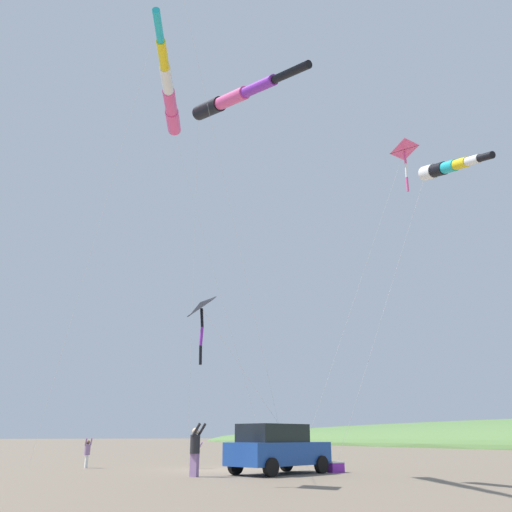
{
  "coord_description": "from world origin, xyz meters",
  "views": [
    {
      "loc": [
        -10.77,
        -22.83,
        1.4
      ],
      "look_at": [
        -1.48,
        -6.12,
        7.82
      ],
      "focal_mm": 37.69,
      "sensor_mm": 36.0,
      "label": 1
    }
  ],
  "objects_px": {
    "person_bystander_far": "(87,451)",
    "kite_windsock_purple_drifting": "(230,100)",
    "cooler_box": "(336,467)",
    "kite_delta_rainbow_low_near": "(404,150)",
    "kite_windsock_checkered_midright": "(446,168)",
    "parked_car": "(277,448)",
    "kite_windsock_magenta_far_left": "(169,96)",
    "person_child_grey_jacket": "(258,451)",
    "person_child_green_jacket": "(197,454)",
    "kite_delta_long_streamer_left": "(201,307)",
    "person_adult_flyer": "(195,447)"
  },
  "relations": [
    {
      "from": "cooler_box",
      "to": "person_child_grey_jacket",
      "type": "height_order",
      "value": "person_child_grey_jacket"
    },
    {
      "from": "person_child_grey_jacket",
      "to": "cooler_box",
      "type": "bearing_deg",
      "value": -75.76
    },
    {
      "from": "parked_car",
      "to": "person_adult_flyer",
      "type": "xyz_separation_m",
      "value": [
        -3.38,
        0.23,
        0.06
      ]
    },
    {
      "from": "kite_windsock_magenta_far_left",
      "to": "person_adult_flyer",
      "type": "bearing_deg",
      "value": 29.51
    },
    {
      "from": "parked_car",
      "to": "kite_windsock_magenta_far_left",
      "type": "bearing_deg",
      "value": -169.63
    },
    {
      "from": "parked_car",
      "to": "person_child_grey_jacket",
      "type": "height_order",
      "value": "parked_car"
    },
    {
      "from": "cooler_box",
      "to": "person_child_green_jacket",
      "type": "relative_size",
      "value": 0.54
    },
    {
      "from": "person_adult_flyer",
      "to": "kite_windsock_checkered_midright",
      "type": "xyz_separation_m",
      "value": [
        8.28,
        -5.85,
        10.88
      ]
    },
    {
      "from": "person_child_grey_jacket",
      "to": "kite_windsock_magenta_far_left",
      "type": "xyz_separation_m",
      "value": [
        -7.08,
        -5.2,
        13.88
      ]
    },
    {
      "from": "person_child_grey_jacket",
      "to": "person_bystander_far",
      "type": "height_order",
      "value": "person_child_grey_jacket"
    },
    {
      "from": "person_child_grey_jacket",
      "to": "person_bystander_far",
      "type": "relative_size",
      "value": 1.01
    },
    {
      "from": "parked_car",
      "to": "person_child_grey_jacket",
      "type": "relative_size",
      "value": 3.46
    },
    {
      "from": "kite_delta_rainbow_low_near",
      "to": "kite_windsock_magenta_far_left",
      "type": "distance_m",
      "value": 11.79
    },
    {
      "from": "person_child_grey_jacket",
      "to": "kite_windsock_purple_drifting",
      "type": "distance_m",
      "value": 15.87
    },
    {
      "from": "parked_car",
      "to": "cooler_box",
      "type": "xyz_separation_m",
      "value": [
        2.61,
        -0.25,
        -0.74
      ]
    },
    {
      "from": "parked_car",
      "to": "kite_delta_rainbow_low_near",
      "type": "xyz_separation_m",
      "value": [
        6.14,
        -2.22,
        13.8
      ]
    },
    {
      "from": "parked_car",
      "to": "person_bystander_far",
      "type": "distance_m",
      "value": 9.62
    },
    {
      "from": "person_child_green_jacket",
      "to": "kite_windsock_purple_drifting",
      "type": "bearing_deg",
      "value": -108.53
    },
    {
      "from": "cooler_box",
      "to": "kite_windsock_purple_drifting",
      "type": "height_order",
      "value": "kite_windsock_purple_drifting"
    },
    {
      "from": "kite_windsock_purple_drifting",
      "to": "kite_windsock_checkered_midright",
      "type": "distance_m",
      "value": 9.37
    },
    {
      "from": "person_child_green_jacket",
      "to": "person_child_grey_jacket",
      "type": "bearing_deg",
      "value": -16.68
    },
    {
      "from": "parked_car",
      "to": "kite_windsock_checkered_midright",
      "type": "height_order",
      "value": "kite_windsock_checkered_midright"
    },
    {
      "from": "kite_delta_rainbow_low_near",
      "to": "kite_windsock_magenta_far_left",
      "type": "bearing_deg",
      "value": 174.19
    },
    {
      "from": "person_bystander_far",
      "to": "kite_windsock_purple_drifting",
      "type": "distance_m",
      "value": 17.15
    },
    {
      "from": "person_bystander_far",
      "to": "kite_windsock_checkered_midright",
      "type": "height_order",
      "value": "kite_windsock_checkered_midright"
    },
    {
      "from": "cooler_box",
      "to": "person_child_green_jacket",
      "type": "xyz_separation_m",
      "value": [
        -3.85,
        5.25,
        0.42
      ]
    },
    {
      "from": "person_child_grey_jacket",
      "to": "kite_delta_long_streamer_left",
      "type": "xyz_separation_m",
      "value": [
        -6.44,
        -7.7,
        4.59
      ]
    },
    {
      "from": "person_child_green_jacket",
      "to": "kite_windsock_checkered_midright",
      "type": "relative_size",
      "value": 0.09
    },
    {
      "from": "cooler_box",
      "to": "kite_delta_long_streamer_left",
      "type": "relative_size",
      "value": 0.08
    },
    {
      "from": "person_bystander_far",
      "to": "kite_delta_rainbow_low_near",
      "type": "distance_m",
      "value": 20.86
    },
    {
      "from": "person_child_grey_jacket",
      "to": "kite_windsock_checkered_midright",
      "type": "distance_m",
      "value": 15.24
    },
    {
      "from": "person_bystander_far",
      "to": "kite_delta_long_streamer_left",
      "type": "bearing_deg",
      "value": -86.97
    },
    {
      "from": "person_bystander_far",
      "to": "kite_delta_rainbow_low_near",
      "type": "relative_size",
      "value": 0.09
    },
    {
      "from": "person_child_green_jacket",
      "to": "kite_windsock_checkered_midright",
      "type": "height_order",
      "value": "kite_windsock_checkered_midright"
    },
    {
      "from": "person_child_grey_jacket",
      "to": "kite_delta_rainbow_low_near",
      "type": "distance_m",
      "value": 16.1
    },
    {
      "from": "person_child_grey_jacket",
      "to": "kite_windsock_checkered_midright",
      "type": "xyz_separation_m",
      "value": [
        3.41,
        -9.8,
        11.16
      ]
    },
    {
      "from": "person_bystander_far",
      "to": "parked_car",
      "type": "bearing_deg",
      "value": -54.74
    },
    {
      "from": "person_child_grey_jacket",
      "to": "kite_windsock_purple_drifting",
      "type": "xyz_separation_m",
      "value": [
        -5.71,
        -8.06,
        12.42
      ]
    },
    {
      "from": "person_child_green_jacket",
      "to": "kite_windsock_purple_drifting",
      "type": "distance_m",
      "value": 15.64
    },
    {
      "from": "kite_delta_rainbow_low_near",
      "to": "kite_windsock_checkered_midright",
      "type": "distance_m",
      "value": 4.62
    },
    {
      "from": "cooler_box",
      "to": "kite_delta_rainbow_low_near",
      "type": "distance_m",
      "value": 15.09
    },
    {
      "from": "kite_delta_long_streamer_left",
      "to": "kite_windsock_magenta_far_left",
      "type": "xyz_separation_m",
      "value": [
        -0.64,
        2.5,
        9.29
      ]
    },
    {
      "from": "cooler_box",
      "to": "kite_delta_long_streamer_left",
      "type": "height_order",
      "value": "kite_delta_long_streamer_left"
    },
    {
      "from": "kite_windsock_magenta_far_left",
      "to": "parked_car",
      "type": "bearing_deg",
      "value": 10.37
    },
    {
      "from": "person_bystander_far",
      "to": "kite_windsock_purple_drifting",
      "type": "bearing_deg",
      "value": -83.52
    },
    {
      "from": "kite_windsock_purple_drifting",
      "to": "person_adult_flyer",
      "type": "bearing_deg",
      "value": 78.49
    },
    {
      "from": "person_child_grey_jacket",
      "to": "kite_delta_rainbow_low_near",
      "type": "bearing_deg",
      "value": -53.96
    },
    {
      "from": "person_bystander_far",
      "to": "kite_windsock_magenta_far_left",
      "type": "height_order",
      "value": "kite_windsock_magenta_far_left"
    },
    {
      "from": "cooler_box",
      "to": "kite_windsock_purple_drifting",
      "type": "bearing_deg",
      "value": -152.02
    },
    {
      "from": "person_child_green_jacket",
      "to": "kite_windsock_checkered_midright",
      "type": "bearing_deg",
      "value": -59.96
    }
  ]
}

